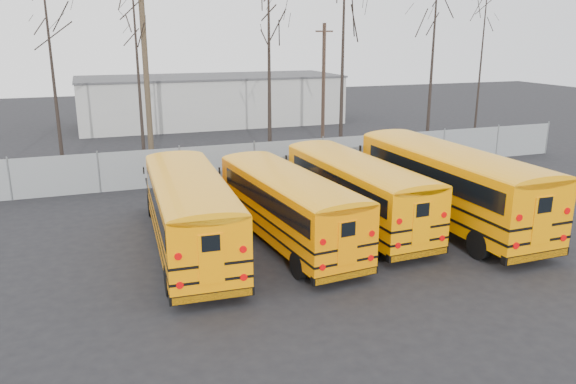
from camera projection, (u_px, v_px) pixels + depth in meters
name	position (u px, v px, depth m)	size (l,w,h in m)	color
ground	(352.00, 259.00, 19.67)	(120.00, 120.00, 0.00)	black
fence	(255.00, 161.00, 30.27)	(40.00, 0.04, 2.00)	gray
distant_building	(211.00, 101.00, 48.75)	(22.00, 8.00, 4.00)	#A4A39F
bus_a	(189.00, 206.00, 19.88)	(2.92, 10.67, 2.96)	black
bus_b	(286.00, 201.00, 20.85)	(3.23, 10.17, 2.80)	black
bus_c	(354.00, 186.00, 22.69)	(2.87, 10.45, 2.90)	black
bus_d	(446.00, 178.00, 22.93)	(2.95, 11.78, 3.28)	black
utility_pole_left	(146.00, 78.00, 31.19)	(1.76, 0.66, 10.15)	#453827
utility_pole_right	(323.00, 83.00, 39.43)	(1.45, 0.51, 8.32)	#443227
tree_2	(52.00, 62.00, 30.85)	(0.26, 0.26, 12.23)	black
tree_3	(138.00, 73.00, 30.26)	(0.26, 0.26, 11.11)	black
tree_4	(269.00, 65.00, 31.87)	(0.26, 0.26, 11.79)	black
tree_5	(343.00, 54.00, 33.97)	(0.26, 0.26, 12.81)	black
tree_6	(433.00, 50.00, 38.95)	(0.26, 0.26, 12.97)	black
tree_7	(481.00, 57.00, 40.16)	(0.26, 0.26, 11.95)	black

